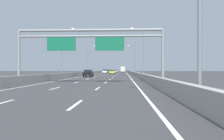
{
  "coord_description": "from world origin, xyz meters",
  "views": [
    {
      "loc": [
        3.96,
        1.99,
        1.6
      ],
      "look_at": [
        0.02,
        81.97,
        1.38
      ],
      "focal_mm": 37.69,
      "sensor_mm": 36.0,
      "label": 1
    }
  ],
  "objects_px": {
    "black_car": "(88,73)",
    "white_car": "(105,71)",
    "yellow_car": "(112,72)",
    "silver_car": "(116,71)",
    "green_car": "(109,71)",
    "box_truck": "(123,69)",
    "sign_gantry": "(89,42)",
    "streetlamp_left_far": "(88,58)",
    "streetlamp_right_far": "(134,58)",
    "streetlamp_left_mid": "(63,49)",
    "streetlamp_right_mid": "(143,49)"
  },
  "relations": [
    {
      "from": "streetlamp_left_far",
      "to": "streetlamp_right_far",
      "type": "height_order",
      "value": "same"
    },
    {
      "from": "sign_gantry",
      "to": "streetlamp_left_far",
      "type": "xyz_separation_m",
      "value": [
        -7.35,
        48.16,
        0.55
      ]
    },
    {
      "from": "green_car",
      "to": "yellow_car",
      "type": "bearing_deg",
      "value": -84.4
    },
    {
      "from": "silver_car",
      "to": "green_car",
      "type": "height_order",
      "value": "green_car"
    },
    {
      "from": "yellow_car",
      "to": "silver_car",
      "type": "bearing_deg",
      "value": 90.01
    },
    {
      "from": "sign_gantry",
      "to": "white_car",
      "type": "bearing_deg",
      "value": 92.94
    },
    {
      "from": "silver_car",
      "to": "box_truck",
      "type": "bearing_deg",
      "value": 59.95
    },
    {
      "from": "black_car",
      "to": "box_truck",
      "type": "xyz_separation_m",
      "value": [
        7.23,
        76.91,
        0.93
      ]
    },
    {
      "from": "streetlamp_right_mid",
      "to": "black_car",
      "type": "distance_m",
      "value": 13.79
    },
    {
      "from": "streetlamp_right_far",
      "to": "green_car",
      "type": "xyz_separation_m",
      "value": [
        -11.21,
        45.54,
        -4.65
      ]
    },
    {
      "from": "streetlamp_right_far",
      "to": "silver_car",
      "type": "bearing_deg",
      "value": 99.45
    },
    {
      "from": "black_car",
      "to": "silver_car",
      "type": "relative_size",
      "value": 0.94
    },
    {
      "from": "green_car",
      "to": "box_truck",
      "type": "relative_size",
      "value": 0.53
    },
    {
      "from": "sign_gantry",
      "to": "streetlamp_right_far",
      "type": "bearing_deg",
      "value": 81.05
    },
    {
      "from": "streetlamp_left_far",
      "to": "box_truck",
      "type": "distance_m",
      "value": 53.02
    },
    {
      "from": "streetlamp_right_mid",
      "to": "white_car",
      "type": "height_order",
      "value": "streetlamp_right_mid"
    },
    {
      "from": "yellow_car",
      "to": "box_truck",
      "type": "xyz_separation_m",
      "value": [
        3.65,
        43.49,
        0.98
      ]
    },
    {
      "from": "silver_car",
      "to": "box_truck",
      "type": "height_order",
      "value": "box_truck"
    },
    {
      "from": "streetlamp_left_mid",
      "to": "white_car",
      "type": "xyz_separation_m",
      "value": [
        3.8,
        52.68,
        -4.6
      ]
    },
    {
      "from": "streetlamp_left_mid",
      "to": "black_car",
      "type": "relative_size",
      "value": 2.25
    },
    {
      "from": "silver_car",
      "to": "white_car",
      "type": "distance_m",
      "value": 24.86
    },
    {
      "from": "streetlamp_right_mid",
      "to": "white_car",
      "type": "relative_size",
      "value": 2.08
    },
    {
      "from": "silver_car",
      "to": "streetlamp_right_far",
      "type": "bearing_deg",
      "value": -80.55
    },
    {
      "from": "streetlamp_left_mid",
      "to": "box_truck",
      "type": "height_order",
      "value": "streetlamp_left_mid"
    },
    {
      "from": "yellow_car",
      "to": "green_car",
      "type": "relative_size",
      "value": 1.0
    },
    {
      "from": "yellow_car",
      "to": "streetlamp_right_mid",
      "type": "bearing_deg",
      "value": -79.34
    },
    {
      "from": "box_truck",
      "to": "streetlamp_right_far",
      "type": "bearing_deg",
      "value": -85.69
    },
    {
      "from": "silver_car",
      "to": "box_truck",
      "type": "distance_m",
      "value": 7.36
    },
    {
      "from": "black_car",
      "to": "sign_gantry",
      "type": "bearing_deg",
      "value": -81.21
    },
    {
      "from": "sign_gantry",
      "to": "black_car",
      "type": "distance_m",
      "value": 23.6
    },
    {
      "from": "sign_gantry",
      "to": "streetlamp_left_mid",
      "type": "relative_size",
      "value": 1.82
    },
    {
      "from": "streetlamp_right_mid",
      "to": "streetlamp_left_mid",
      "type": "bearing_deg",
      "value": 180.0
    },
    {
      "from": "streetlamp_left_far",
      "to": "black_car",
      "type": "bearing_deg",
      "value": -81.42
    },
    {
      "from": "sign_gantry",
      "to": "streetlamp_left_far",
      "type": "bearing_deg",
      "value": 98.68
    },
    {
      "from": "black_car",
      "to": "white_car",
      "type": "relative_size",
      "value": 0.93
    },
    {
      "from": "black_car",
      "to": "green_car",
      "type": "bearing_deg",
      "value": 90.06
    },
    {
      "from": "streetlamp_left_mid",
      "to": "white_car",
      "type": "relative_size",
      "value": 2.08
    },
    {
      "from": "streetlamp_left_mid",
      "to": "box_truck",
      "type": "bearing_deg",
      "value": 82.48
    },
    {
      "from": "sign_gantry",
      "to": "black_car",
      "type": "bearing_deg",
      "value": 98.79
    },
    {
      "from": "streetlamp_right_mid",
      "to": "black_car",
      "type": "height_order",
      "value": "streetlamp_right_mid"
    },
    {
      "from": "silver_car",
      "to": "white_car",
      "type": "xyz_separation_m",
      "value": [
        -3.57,
        -24.6,
        0.07
      ]
    },
    {
      "from": "sign_gantry",
      "to": "white_car",
      "type": "xyz_separation_m",
      "value": [
        -3.55,
        68.96,
        -4.05
      ]
    },
    {
      "from": "yellow_car",
      "to": "sign_gantry",
      "type": "bearing_deg",
      "value": -90.04
    },
    {
      "from": "black_car",
      "to": "white_car",
      "type": "distance_m",
      "value": 45.99
    },
    {
      "from": "streetlamp_left_mid",
      "to": "sign_gantry",
      "type": "bearing_deg",
      "value": -65.71
    },
    {
      "from": "streetlamp_right_mid",
      "to": "streetlamp_right_far",
      "type": "height_order",
      "value": "same"
    },
    {
      "from": "silver_car",
      "to": "yellow_car",
      "type": "bearing_deg",
      "value": -89.99
    },
    {
      "from": "streetlamp_left_far",
      "to": "silver_car",
      "type": "height_order",
      "value": "streetlamp_left_far"
    },
    {
      "from": "streetlamp_right_far",
      "to": "silver_car",
      "type": "height_order",
      "value": "streetlamp_right_far"
    },
    {
      "from": "black_car",
      "to": "box_truck",
      "type": "relative_size",
      "value": 0.53
    }
  ]
}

